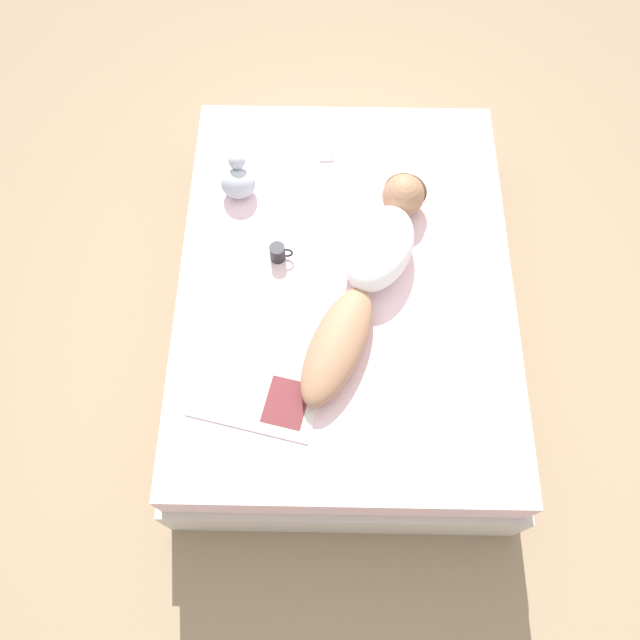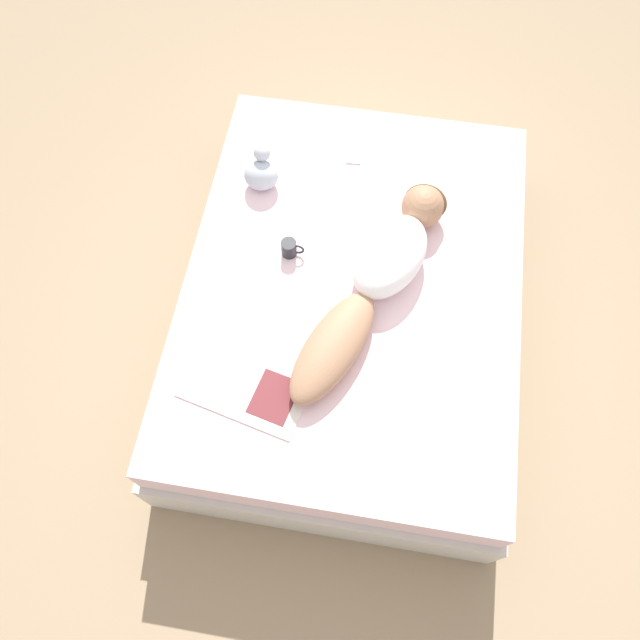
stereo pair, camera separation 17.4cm
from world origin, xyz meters
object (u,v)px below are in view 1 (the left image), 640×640
at_px(person, 372,265).
at_px(open_magazine, 257,396).
at_px(cell_phone, 326,149).
at_px(coffee_mug, 278,253).

distance_m(person, open_magazine, 0.79).
xyz_separation_m(person, cell_phone, (-0.22, 0.75, -0.09)).
xyz_separation_m(open_magazine, cell_phone, (0.28, 1.35, 0.00)).
height_order(person, cell_phone, person).
height_order(person, open_magazine, person).
bearing_deg(person, open_magazine, -107.42).
bearing_deg(coffee_mug, open_magazine, -94.92).
distance_m(person, coffee_mug, 0.45).
bearing_deg(open_magazine, coffee_mug, 97.87).
relative_size(open_magazine, coffee_mug, 5.34).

